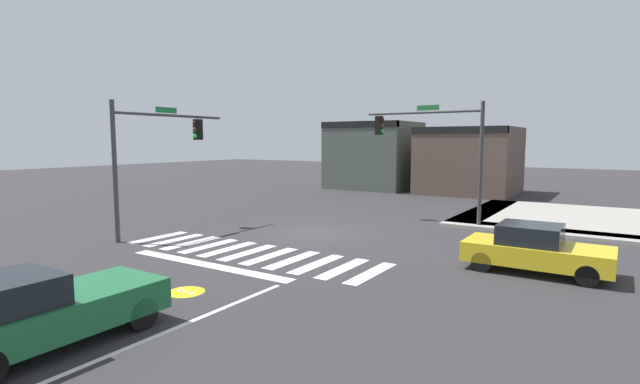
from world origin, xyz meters
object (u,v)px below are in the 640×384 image
at_px(traffic_signal_northeast, 434,140).
at_px(car_yellow, 535,249).
at_px(car_green, 35,311).
at_px(traffic_signal_southwest, 157,144).

relative_size(traffic_signal_northeast, car_yellow, 1.39).
xyz_separation_m(car_green, car_yellow, (7.09, 11.09, -0.08)).
bearing_deg(traffic_signal_northeast, traffic_signal_southwest, 44.74).
bearing_deg(car_green, traffic_signal_southwest, 40.24).
height_order(traffic_signal_northeast, traffic_signal_southwest, traffic_signal_northeast).
distance_m(traffic_signal_northeast, car_yellow, 9.26).
distance_m(car_green, car_yellow, 13.17).
relative_size(traffic_signal_northeast, traffic_signal_southwest, 1.00).
height_order(traffic_signal_southwest, car_yellow, traffic_signal_southwest).
distance_m(traffic_signal_northeast, car_green, 18.05).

